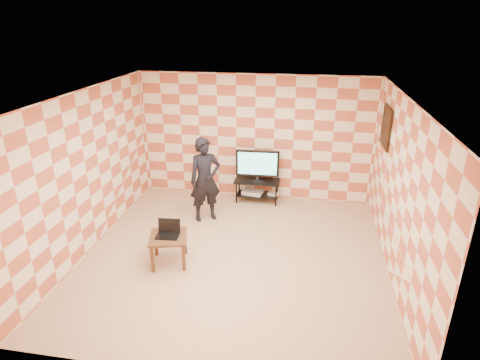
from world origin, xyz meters
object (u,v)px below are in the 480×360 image
at_px(tv, 258,164).
at_px(person, 205,180).
at_px(tv_stand, 257,186).
at_px(side_table, 169,241).

xyz_separation_m(tv, person, (-0.90, -0.97, -0.03)).
relative_size(tv_stand, tv, 1.05).
distance_m(tv_stand, tv, 0.50).
bearing_deg(tv, person, -132.83).
bearing_deg(person, tv_stand, 17.02).
height_order(tv_stand, side_table, same).
relative_size(tv, person, 0.55).
height_order(side_table, person, person).
relative_size(tv_stand, side_table, 1.36).
relative_size(side_table, person, 0.42).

